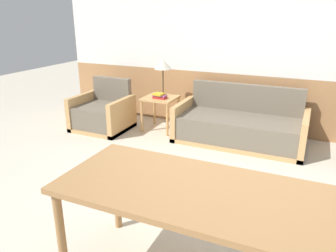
% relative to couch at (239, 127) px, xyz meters
% --- Properties ---
extents(ground_plane, '(16.00, 16.00, 0.00)m').
position_rel_couch_xyz_m(ground_plane, '(0.31, -2.05, -0.24)').
color(ground_plane, beige).
extents(wall_back, '(7.20, 0.06, 2.70)m').
position_rel_couch_xyz_m(wall_back, '(0.31, 0.58, 1.11)').
color(wall_back, '#AD7A4C').
rests_on(wall_back, ground_plane).
extents(couch, '(1.83, 0.84, 0.80)m').
position_rel_couch_xyz_m(couch, '(0.00, 0.00, 0.00)').
color(couch, tan).
rests_on(couch, ground_plane).
extents(armchair, '(0.85, 0.75, 0.79)m').
position_rel_couch_xyz_m(armchair, '(-2.16, -0.32, 0.01)').
color(armchair, tan).
rests_on(armchair, ground_plane).
extents(side_table, '(0.50, 0.50, 0.54)m').
position_rel_couch_xyz_m(side_table, '(-1.29, 0.03, 0.21)').
color(side_table, tan).
rests_on(side_table, ground_plane).
extents(table_lamp, '(0.27, 0.27, 0.58)m').
position_rel_couch_xyz_m(table_lamp, '(-1.28, 0.11, 0.79)').
color(table_lamp, '#4C3823').
rests_on(table_lamp, side_table).
extents(book_stack, '(0.21, 0.16, 0.08)m').
position_rel_couch_xyz_m(book_stack, '(-1.26, -0.06, 0.34)').
color(book_stack, '#B22823').
rests_on(book_stack, side_table).
extents(dining_table, '(1.93, 0.81, 0.77)m').
position_rel_couch_xyz_m(dining_table, '(0.38, -2.78, 0.45)').
color(dining_table, '#9E7042').
rests_on(dining_table, ground_plane).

